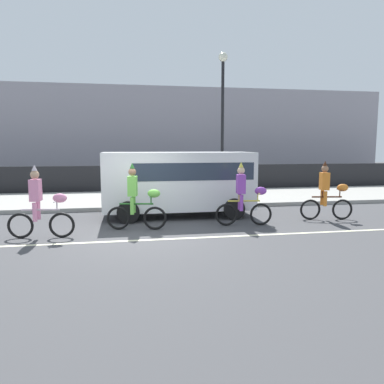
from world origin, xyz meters
The scene contains 12 objects.
ground_plane centered at (0.00, 0.00, 0.00)m, with size 80.00×80.00×0.00m, color #424244.
road_centre_line centered at (0.00, -0.50, 0.00)m, with size 36.00×0.14×0.01m, color beige.
sidewalk_curb centered at (0.00, 6.50, 0.07)m, with size 60.00×5.00×0.15m, color #9E9B93.
fence_line centered at (0.00, 9.40, 0.70)m, with size 40.00×0.08×1.40m, color black.
building_backdrop centered at (3.20, 18.00, 3.06)m, with size 28.00×8.00×6.13m, color #99939E.
parade_cyclist_pink centered at (-2.53, 0.21, 0.84)m, with size 1.72×0.50×1.92m.
parade_cyclist_lime centered at (-0.05, 0.76, 0.84)m, with size 1.70×0.54×1.92m.
parade_cyclist_purple centered at (3.15, 0.77, 0.84)m, with size 1.72×0.51×1.92m.
parade_cyclist_orange centered at (6.07, 1.13, 0.84)m, with size 1.71×0.52×1.92m.
parked_van_white centered at (1.48, 2.70, 1.28)m, with size 5.00×2.22×2.18m.
street_lamp_post centered at (3.50, 4.74, 3.99)m, with size 0.36×0.36×5.86m.
pedestrian_onlooker centered at (4.29, 7.34, 1.01)m, with size 0.32×0.20×1.62m.
Camera 1 is at (-0.39, -9.88, 2.39)m, focal length 35.00 mm.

